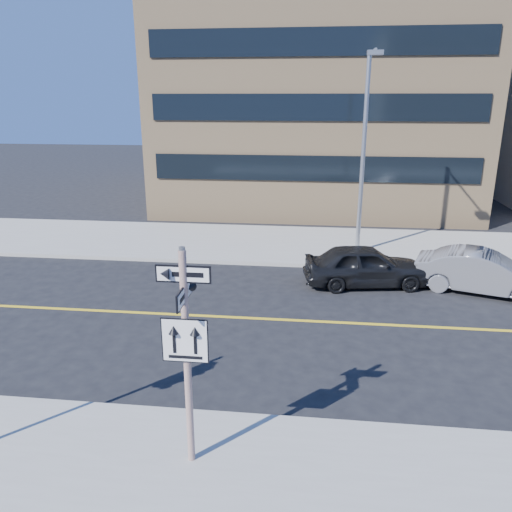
# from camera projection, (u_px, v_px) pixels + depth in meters

# --- Properties ---
(ground) EXTENTS (120.00, 120.00, 0.00)m
(ground) POSITION_uv_depth(u_px,v_px,m) (218.00, 390.00, 11.55)
(ground) COLOR black
(ground) RESTS_ON ground
(sign_pole) EXTENTS (0.92, 0.92, 4.06)m
(sign_pole) POSITION_uv_depth(u_px,v_px,m) (186.00, 347.00, 8.43)
(sign_pole) COLOR beige
(sign_pole) RESTS_ON near_sidewalk
(parked_car_a) EXTENTS (2.41, 4.57, 1.48)m
(parked_car_a) POSITION_uv_depth(u_px,v_px,m) (365.00, 265.00, 17.81)
(parked_car_a) COLOR black
(parked_car_a) RESTS_ON ground
(parked_car_b) EXTENTS (2.87, 4.70, 1.46)m
(parked_car_b) POSITION_uv_depth(u_px,v_px,m) (483.00, 272.00, 17.15)
(parked_car_b) COLOR slate
(parked_car_b) RESTS_ON ground
(streetlight_a) EXTENTS (0.55, 2.25, 8.00)m
(streetlight_a) POSITION_uv_depth(u_px,v_px,m) (365.00, 143.00, 19.85)
(streetlight_a) COLOR gray
(streetlight_a) RESTS_ON far_sidewalk
(building_brick) EXTENTS (18.00, 18.00, 18.00)m
(building_brick) POSITION_uv_depth(u_px,v_px,m) (318.00, 56.00, 32.26)
(building_brick) COLOR tan
(building_brick) RESTS_ON ground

